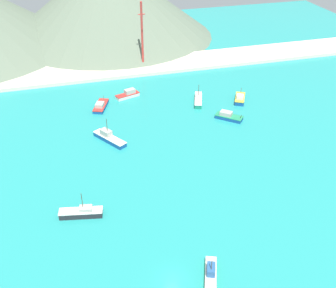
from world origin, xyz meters
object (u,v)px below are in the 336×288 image
fishing_boat_8 (101,106)px  fishing_boat_9 (240,99)px  fishing_boat_1 (198,100)px  radio_tower (142,35)px  fishing_boat_5 (228,116)px  fishing_boat_6 (211,278)px  fishing_boat_7 (128,94)px  fishing_boat_3 (82,213)px  fishing_boat_4 (109,138)px

fishing_boat_8 → fishing_boat_9: bearing=-9.4°
fishing_boat_1 → fishing_boat_9: (12.81, -2.94, 0.04)m
fishing_boat_1 → radio_tower: size_ratio=0.41×
fishing_boat_5 → fishing_boat_9: 12.55m
fishing_boat_5 → fishing_boat_6: bearing=-115.7°
fishing_boat_6 → fishing_boat_7: fishing_boat_6 is taller
fishing_boat_1 → fishing_boat_8: bearing=172.1°
fishing_boat_3 → fishing_boat_6: bearing=-49.0°
fishing_boat_1 → fishing_boat_5: (4.83, -12.63, -0.03)m
fishing_boat_8 → fishing_boat_1: bearing=-7.9°
fishing_boat_6 → fishing_boat_7: bearing=89.9°
fishing_boat_1 → fishing_boat_5: 13.52m
fishing_boat_1 → radio_tower: 35.48m
fishing_boat_1 → fishing_boat_7: 22.52m
fishing_boat_4 → fishing_boat_5: size_ratio=1.35×
fishing_boat_4 → fishing_boat_6: size_ratio=1.09×
fishing_boat_5 → fishing_boat_9: (7.98, 9.69, 0.07)m
fishing_boat_8 → fishing_boat_7: bearing=29.1°
fishing_boat_1 → fishing_boat_6: bearing=-107.4°
fishing_boat_6 → fishing_boat_5: bearing=64.3°
fishing_boat_3 → fishing_boat_9: bearing=36.8°
fishing_boat_7 → radio_tower: size_ratio=0.34×
fishing_boat_7 → fishing_boat_1: bearing=-24.8°
fishing_boat_8 → fishing_boat_4: bearing=-91.3°
fishing_boat_3 → fishing_boat_9: 66.41m
fishing_boat_5 → fishing_boat_1: bearing=110.9°
fishing_boat_4 → fishing_boat_7: fishing_boat_4 is taller
fishing_boat_5 → fishing_boat_7: (-25.27, 22.07, 0.10)m
fishing_boat_6 → fishing_boat_7: (0.14, 74.93, 0.12)m
fishing_boat_5 → fishing_boat_8: bearing=154.2°
fishing_boat_4 → fishing_boat_8: (0.44, 19.32, -0.20)m
fishing_boat_8 → fishing_boat_6: bearing=-82.3°
fishing_boat_7 → fishing_boat_8: fishing_boat_7 is taller
fishing_boat_7 → radio_tower: bearing=66.0°
fishing_boat_1 → fishing_boat_3: (-40.34, -42.75, 0.01)m
fishing_boat_4 → fishing_boat_8: 19.33m
fishing_boat_7 → fishing_boat_9: size_ratio=1.04×
fishing_boat_8 → fishing_boat_9: (42.76, -7.09, 0.14)m
fishing_boat_5 → fishing_boat_9: fishing_boat_9 is taller
fishing_boat_7 → radio_tower: radio_tower is taller
fishing_boat_3 → fishing_boat_4: fishing_boat_4 is taller
fishing_boat_9 → fishing_boat_7: bearing=159.6°
fishing_boat_1 → fishing_boat_3: bearing=-133.3°
fishing_boat_3 → fishing_boat_7: size_ratio=1.12×
fishing_boat_6 → fishing_boat_8: 70.27m
fishing_boat_1 → fishing_boat_7: fishing_boat_1 is taller
fishing_boat_8 → radio_tower: (19.56, 27.81, 11.47)m
fishing_boat_3 → fishing_boat_4: (9.95, 27.59, 0.09)m
fishing_boat_6 → radio_tower: 98.64m
radio_tower → fishing_boat_6: bearing=-96.0°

